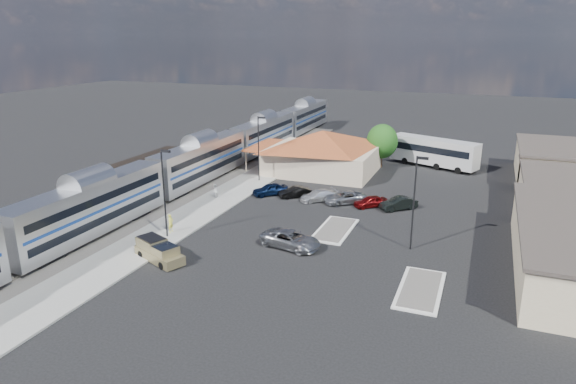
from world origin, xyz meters
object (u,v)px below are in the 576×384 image
(pickup_truck, at_px, (159,252))
(suv, at_px, (291,239))
(station_depot, at_px, (322,151))
(coach_bus, at_px, (434,151))

(pickup_truck, height_order, suv, pickup_truck)
(station_depot, bearing_deg, pickup_truck, -96.45)
(pickup_truck, bearing_deg, station_depot, 16.26)
(station_depot, relative_size, pickup_truck, 3.25)
(pickup_truck, relative_size, suv, 0.96)
(pickup_truck, xyz_separation_m, coach_bus, (18.83, 44.08, 1.63))
(station_depot, height_order, suv, station_depot)
(station_depot, height_order, coach_bus, station_depot)
(station_depot, bearing_deg, coach_bus, 31.84)
(station_depot, bearing_deg, suv, -77.99)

